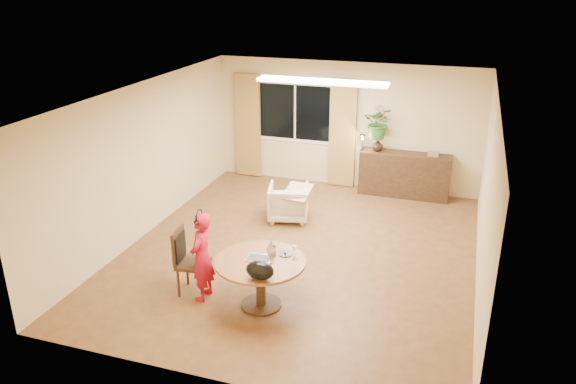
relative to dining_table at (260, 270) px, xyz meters
The scene contains 24 objects.
floor 1.76m from the dining_table, 88.48° to the left, with size 6.50×6.50×0.00m, color brown.
ceiling 2.65m from the dining_table, 88.48° to the left, with size 6.50×6.50×0.00m, color white.
wall_back 4.98m from the dining_table, 89.48° to the left, with size 5.50×5.50×0.00m, color beige.
wall_left 3.27m from the dining_table, 148.26° to the left, with size 6.50×6.50×0.00m, color beige.
wall_right 3.34m from the dining_table, 30.91° to the left, with size 6.50×6.50×0.00m, color beige.
window 5.11m from the dining_table, 102.14° to the left, with size 1.70×0.03×1.30m.
curtain_left 5.30m from the dining_table, 113.56° to the left, with size 0.55×0.08×2.25m, color olive.
curtain_right 4.87m from the dining_table, 90.07° to the left, with size 0.55×0.08×2.25m, color olive.
ceiling_panel 3.51m from the dining_table, 89.11° to the left, with size 2.20×0.35×0.05m, color white.
dining_table is the anchor object (origin of this frame).
dining_chair 1.03m from the dining_table, behind, with size 0.46×0.42×0.96m, color black, non-canonical shape.
child 0.84m from the dining_table, behind, with size 0.31×0.47×1.29m, color red.
laptop 0.27m from the dining_table, 126.33° to the left, with size 0.36×0.24×0.24m, color #B7B7BC, non-canonical shape.
tumbler 0.33m from the dining_table, 68.16° to the left, with size 0.08×0.08×0.11m, color white, non-canonical shape.
wine_glass 0.52m from the dining_table, 23.18° to the left, with size 0.07×0.07×0.20m, color white, non-canonical shape.
pot_lid 0.41m from the dining_table, 45.42° to the left, with size 0.20×0.20×0.03m, color white, non-canonical shape.
handbag 0.55m from the dining_table, 69.55° to the right, with size 0.37×0.21×0.24m, color black, non-canonical shape.
armchair 2.92m from the dining_table, 100.65° to the left, with size 0.70×0.73×0.66m, color beige.
throw 2.78m from the dining_table, 96.91° to the left, with size 0.45×0.55×0.03m, color beige, non-canonical shape.
sideboard 4.87m from the dining_table, 74.18° to the left, with size 1.79×0.44×0.90m, color black.
vase 4.77m from the dining_table, 80.92° to the left, with size 0.24×0.24×0.25m, color black.
bouquet 4.83m from the dining_table, 80.86° to the left, with size 0.59×0.51×0.66m, color #305D23.
book_stack 5.05m from the dining_table, 68.44° to the left, with size 0.21×0.16×0.09m, color #8C6147, non-canonical shape.
desk_lamp 4.68m from the dining_table, 84.45° to the left, with size 0.14×0.14×0.34m, color black, non-canonical shape.
Camera 1 is at (2.35, -7.82, 4.29)m, focal length 35.00 mm.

